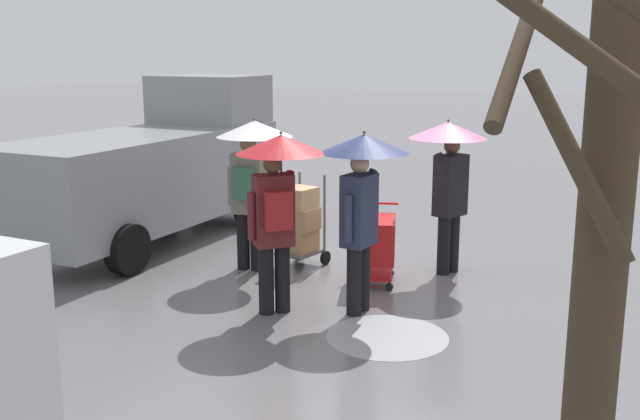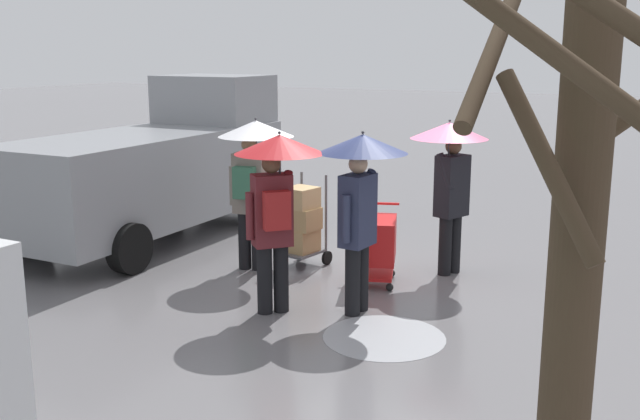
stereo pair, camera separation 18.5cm
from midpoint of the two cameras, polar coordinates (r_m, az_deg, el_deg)
The scene contains 10 objects.
ground_plane at distance 10.09m, azimuth 3.98°, elevation -5.35°, with size 90.00×90.00×0.00m, color slate.
slush_patch_mid_street at distance 8.15m, azimuth 5.64°, elevation -9.74°, with size 1.33×1.33×0.01m, color #999BA0.
cargo_van_parked_right at distance 12.39m, azimuth -11.98°, elevation 3.34°, with size 2.23×5.35×2.60m.
shopping_cart_vendor at distance 9.78m, azimuth 4.86°, elevation -2.46°, with size 0.78×0.95×1.04m.
hand_dolly_boxes at distance 10.48m, azimuth -0.93°, elevation -0.91°, with size 0.62×0.78×1.32m.
pedestrian_pink_side at distance 8.49m, azimuth 3.76°, elevation 2.32°, with size 1.04×1.04×2.15m.
pedestrian_black_side at distance 8.46m, azimuth -2.78°, elevation 2.19°, with size 1.04×1.04×2.15m.
pedestrian_white_side at distance 10.18m, azimuth -4.68°, elevation 3.89°, with size 1.04×1.04×2.15m.
pedestrian_far_side at distance 10.10m, azimuth 10.56°, elevation 3.74°, with size 1.04×1.04×2.15m.
bare_tree_near at distance 3.55m, azimuth 20.06°, elevation -8.10°, with size 1.20×1.23×3.64m.
Camera 2 is at (-3.75, 8.84, 3.06)m, focal length 41.40 mm.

